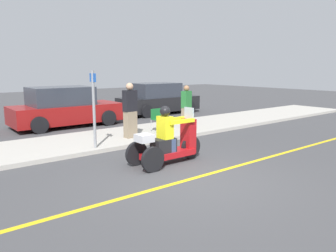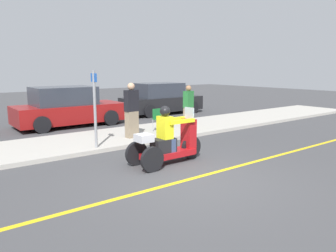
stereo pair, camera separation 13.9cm
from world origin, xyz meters
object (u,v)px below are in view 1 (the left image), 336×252
Objects in this scene: motorcycle_trike at (168,143)px; spectator_end_of_line at (130,111)px; spectator_mid_group at (186,108)px; street_sign at (94,106)px; parked_car_lot_center at (65,108)px; folding_chair_set_back at (158,118)px; parked_car_lot_right at (158,99)px.

spectator_end_of_line is at bearing 77.70° from motorcycle_trike.
spectator_mid_group is 4.26m from street_sign.
spectator_mid_group is 5.05m from parked_car_lot_center.
parked_car_lot_right is at bearing 53.56° from folding_chair_set_back.
folding_chair_set_back is at bearing -126.44° from parked_car_lot_right.
parked_car_lot_right is (2.00, 4.53, -0.15)m from spectator_mid_group.
spectator_end_of_line is at bearing -81.20° from parked_car_lot_center.
spectator_mid_group is at bearing 4.42° from spectator_end_of_line.
parked_car_lot_center is (-3.25, 3.86, -0.14)m from spectator_mid_group.
street_sign is (-1.54, -0.58, 0.33)m from spectator_end_of_line.
street_sign reaches higher than parked_car_lot_right.
spectator_end_of_line is 1.41m from folding_chair_set_back.
parked_car_lot_right is at bearing 55.14° from motorcycle_trike.
spectator_mid_group is 2.63m from spectator_end_of_line.
spectator_mid_group is 1.98× the size of folding_chair_set_back.
motorcycle_trike is 9.15m from parked_car_lot_right.
spectator_end_of_line is at bearing -134.32° from parked_car_lot_right.
motorcycle_trike is at bearing -137.35° from spectator_mid_group.
spectator_mid_group reaches higher than motorcycle_trike.
spectator_mid_group is at bearing -3.23° from folding_chair_set_back.
street_sign is (-2.88, -0.86, 0.69)m from folding_chair_set_back.
parked_car_lot_right is at bearing 7.22° from parked_car_lot_center.
spectator_mid_group is (3.23, 2.97, 0.37)m from motorcycle_trike.
spectator_end_of_line is at bearing -175.58° from spectator_mid_group.
parked_car_lot_right reaches higher than folding_chair_set_back.
parked_car_lot_center is 5.29m from parked_car_lot_right.
spectator_end_of_line reaches higher than folding_chair_set_back.
folding_chair_set_back is (1.94, 3.05, 0.10)m from motorcycle_trike.
parked_car_lot_center is at bearing 78.86° from street_sign.
parked_car_lot_center is at bearing 98.80° from spectator_end_of_line.
folding_chair_set_back is at bearing 176.77° from spectator_mid_group.
spectator_mid_group is at bearing 10.63° from street_sign.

